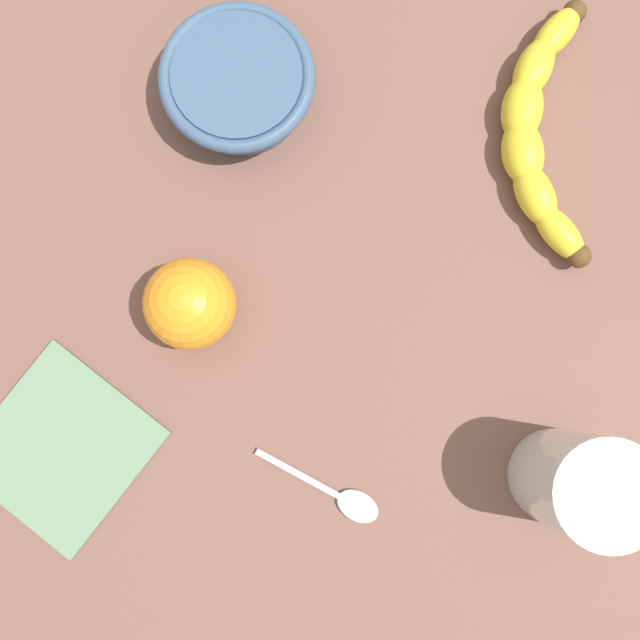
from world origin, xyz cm
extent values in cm
cube|color=brown|center=(0.00, 0.00, 1.50)|extent=(120.00, 120.00, 3.00)
ellipsoid|color=yellow|center=(-20.97, 16.21, 4.73)|extent=(6.04, 5.45, 2.60)
ellipsoid|color=yellow|center=(-17.72, 14.39, 4.73)|extent=(6.32, 4.85, 3.03)
ellipsoid|color=yellow|center=(-14.10, 13.53, 4.73)|extent=(5.91, 3.98, 3.46)
ellipsoid|color=yellow|center=(-10.38, 13.68, 4.73)|extent=(6.12, 4.40, 3.46)
ellipsoid|color=yellow|center=(-6.84, 14.84, 4.73)|extent=(6.36, 5.18, 3.03)
ellipsoid|color=yellow|center=(-3.76, 16.91, 4.73)|extent=(5.91, 5.67, 2.60)
sphere|color=#513819|center=(-22.98, 17.72, 4.73)|extent=(2.02, 2.02, 2.02)
sphere|color=#513819|center=(-1.88, 18.59, 4.73)|extent=(2.02, 2.02, 2.02)
cylinder|color=silver|center=(16.21, 17.68, 8.60)|extent=(7.80, 7.80, 11.19)
cylinder|color=#E6B476|center=(16.21, 17.68, 8.32)|extent=(7.30, 7.30, 10.15)
cylinder|color=#3D5675|center=(-14.54, -10.32, 5.22)|extent=(10.78, 10.78, 4.44)
torus|color=#3D5675|center=(-14.54, -10.32, 6.84)|extent=(12.92, 12.92, 1.20)
sphere|color=orange|center=(4.23, -12.71, 6.68)|extent=(7.37, 7.37, 7.37)
ellipsoid|color=silver|center=(19.60, 1.59, 3.40)|extent=(3.69, 4.27, 0.80)
cube|color=silver|center=(17.44, -3.09, 3.40)|extent=(4.01, 7.93, 0.25)
cube|color=slate|center=(16.39, -22.88, 3.30)|extent=(17.75, 17.65, 0.60)
camera|label=1|loc=(10.37, -2.04, 61.71)|focal=39.44mm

